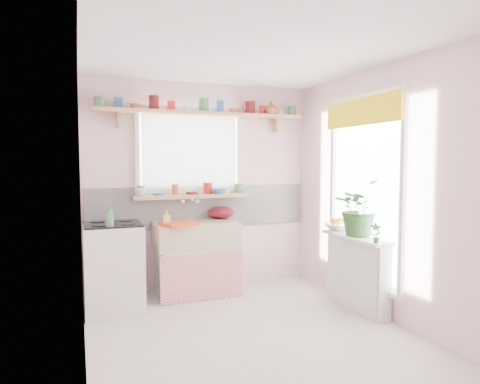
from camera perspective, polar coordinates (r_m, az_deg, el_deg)
name	(u,v)px	position (r m, az deg, el deg)	size (l,w,h in m)	color
room	(276,178)	(4.83, 4.76, 1.92)	(3.20, 3.20, 3.20)	silver
sink_unit	(196,257)	(5.08, -5.85, -8.68)	(0.95, 0.65, 1.11)	white
cooker	(113,267)	(4.68, -16.52, -9.56)	(0.58, 0.58, 0.93)	white
radiator_ledge	(357,271)	(4.73, 15.33, -10.18)	(0.22, 0.95, 0.78)	white
windowsill	(192,196)	(5.15, -6.44, -0.53)	(1.40, 0.22, 0.04)	tan
pine_shelf	(204,114)	(5.20, -4.87, 10.34)	(2.52, 0.24, 0.04)	tan
shelf_crockery	(202,107)	(5.20, -5.07, 11.16)	(2.47, 0.11, 0.12)	#3F7F4C
sill_crockery	(190,190)	(5.14, -6.63, 0.29)	(1.35, 0.11, 0.12)	#3F7F4C
dish_tray	(179,224)	(4.76, -8.17, -4.21)	(0.37, 0.28, 0.04)	red
colander	(221,212)	(5.30, -2.54, -2.73)	(0.33, 0.33, 0.15)	maroon
jade_plant	(359,208)	(4.64, 15.59, -2.02)	(0.53, 0.46, 0.59)	#2A5C24
fruit_bowl	(338,227)	(4.99, 13.00, -4.54)	(0.31, 0.31, 0.08)	silver
herb_pot	(376,233)	(4.27, 17.67, -5.25)	(0.10, 0.07, 0.20)	#2F6428
soap_bottle_sink	(167,218)	(4.74, -9.74, -3.46)	(0.08, 0.08, 0.17)	#F9E26E
sill_cup	(140,192)	(4.97, -13.21, 0.01)	(0.12, 0.12, 0.10)	beige
sill_bowl	(219,192)	(5.18, -2.81, 0.06)	(0.19, 0.19, 0.06)	#325BA2
shelf_vase	(271,108)	(5.45, 4.15, 11.13)	(0.16, 0.16, 0.17)	#9E4B30
cooker_bottle	(110,215)	(4.36, -17.00, -2.93)	(0.09, 0.09, 0.23)	#3B764D
fruit	(339,221)	(4.99, 13.03, -3.83)	(0.20, 0.14, 0.10)	orange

